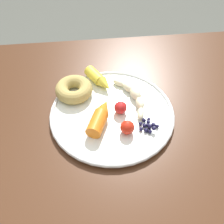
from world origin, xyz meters
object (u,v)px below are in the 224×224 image
Objects in this scene: dining_table at (109,136)px; tomato_near at (127,127)px; plate at (112,113)px; carrot_orange at (100,117)px; banana at (133,95)px; donut at (74,89)px; carrot_yellow at (99,79)px; blueberry_pile at (148,126)px; tomato_mid at (120,107)px.

tomato_near reaches higher than dining_table.
carrot_orange reaches higher than plate.
banana is 0.18m from donut.
donut is at bearing 131.14° from tomato_near.
carrot_yellow is (-0.10, 0.08, 0.01)m from banana.
carrot_orange is 3.33× the size of tomato_near.
plate is at bearing 144.35° from blueberry_pile.
dining_table is 6.38× the size of banana.
carrot_orange is 1.15× the size of donut.
carrot_orange is (-0.04, -0.03, 0.02)m from plate.
banana is (0.08, 0.05, 0.12)m from dining_table.
carrot_orange is 0.08m from tomato_near.
plate is at bearing -76.71° from carrot_yellow.
tomato_near is at bearing -48.86° from donut.
dining_table is 19.98× the size of blueberry_pile.
donut reaches higher than blueberry_pile.
dining_table is at bearing 147.93° from blueberry_pile.
donut is at bearing 138.00° from dining_table.
blueberry_pile reaches higher than dining_table.
banana is at bearing 47.26° from tomato_mid.
carrot_yellow is (-0.03, 0.12, 0.02)m from plate.
tomato_near is (0.07, -0.04, -0.00)m from carrot_orange.
tomato_near is at bearing -171.85° from blueberry_pile.
dining_table is at bearing 47.23° from carrot_orange.
plate is at bearing 40.59° from carrot_orange.
carrot_orange is at bearing -92.52° from carrot_yellow.
carrot_orange reaches higher than dining_table.
donut is at bearing 142.77° from blueberry_pile.
carrot_orange reaches higher than blueberry_pile.
plate is 0.13m from carrot_yellow.
dining_table is 0.16m from banana.
tomato_near is at bearing -72.62° from carrot_yellow.
carrot_orange is at bearing -153.42° from tomato_mid.
carrot_orange is 0.16m from carrot_yellow.
donut is at bearing 146.77° from tomato_mid.
carrot_orange is 0.14m from donut.
carrot_orange is 0.13m from blueberry_pile.
dining_table is at bearing -147.44° from banana.
carrot_orange reaches higher than carrot_yellow.
blueberry_pile is 0.10m from tomato_mid.
blueberry_pile is (0.20, -0.15, -0.01)m from donut.
banana is at bearing 34.75° from plate.
donut is 2.00× the size of blueberry_pile.
tomato_mid is (-0.01, 0.07, -0.00)m from tomato_near.
tomato_near reaches higher than blueberry_pile.
carrot_yellow reaches higher than dining_table.
carrot_yellow is at bearing 98.83° from dining_table.
blueberry_pile is (0.10, -0.06, 0.12)m from dining_table.
tomato_near is (-0.04, -0.12, 0.01)m from banana.
donut is at bearing 121.27° from carrot_orange.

